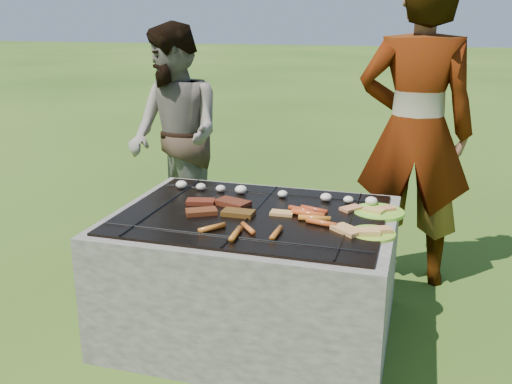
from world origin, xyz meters
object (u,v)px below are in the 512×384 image
cook (415,132)px  bystander (175,137)px  plate_far (378,212)px  plate_near (373,233)px  fire_pit (253,277)px

cook → bystander: (-1.51, 0.13, -0.14)m
plate_far → bystander: bystander is taller
cook → plate_far: bearing=77.1°
plate_near → bystander: size_ratio=0.16×
fire_pit → bystander: (-0.82, 0.97, 0.45)m
cook → bystander: size_ratio=1.19×
plate_far → bystander: size_ratio=0.22×
cook → bystander: bearing=-6.4°
cook → bystander: cook is taller
plate_near → fire_pit: bearing=169.9°
plate_far → plate_near: (-0.00, -0.29, 0.00)m
plate_far → bystander: 1.59m
bystander → plate_far: bearing=9.3°
fire_pit → plate_near: size_ratio=5.55×
plate_far → plate_near: size_ratio=1.38×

